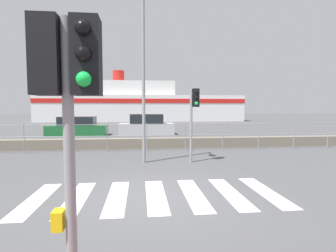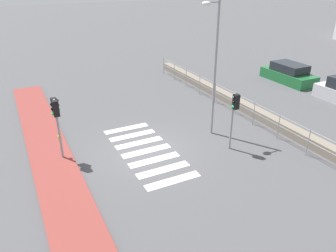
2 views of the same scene
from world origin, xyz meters
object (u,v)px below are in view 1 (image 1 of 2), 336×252
streetlamp (143,54)px  ferry_boat (137,104)px  parked_car_green (78,127)px  parked_car_silver (146,126)px  traffic_light_far (194,108)px  traffic_light_near (67,89)px

streetlamp → ferry_boat: (-0.56, 32.39, -1.46)m
streetlamp → parked_car_green: bearing=114.9°
ferry_boat → parked_car_silver: ferry_boat is taller
streetlamp → parked_car_silver: bearing=88.1°
streetlamp → ferry_boat: ferry_boat is taller
traffic_light_far → ferry_boat: size_ratio=0.09×
traffic_light_far → ferry_boat: 32.49m
ferry_boat → traffic_light_far: bearing=-85.7°
traffic_light_near → ferry_boat: ferry_boat is taller
traffic_light_near → parked_car_silver: traffic_light_near is taller
ferry_boat → streetlamp: bearing=-89.0°
ferry_boat → parked_car_green: size_ratio=7.20×
streetlamp → parked_car_green: size_ratio=1.56×
ferry_boat → parked_car_green: 22.61m
traffic_light_near → ferry_boat: 39.64m
traffic_light_near → parked_car_green: 18.02m
streetlamp → parked_car_silver: 10.79m
parked_car_green → parked_car_silver: 5.09m
streetlamp → parked_car_silver: (0.34, 10.25, -3.35)m
traffic_light_far → streetlamp: (-1.87, 0.00, 1.98)m
parked_car_silver → traffic_light_far: bearing=-81.5°
parked_car_green → streetlamp: bearing=-65.1°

